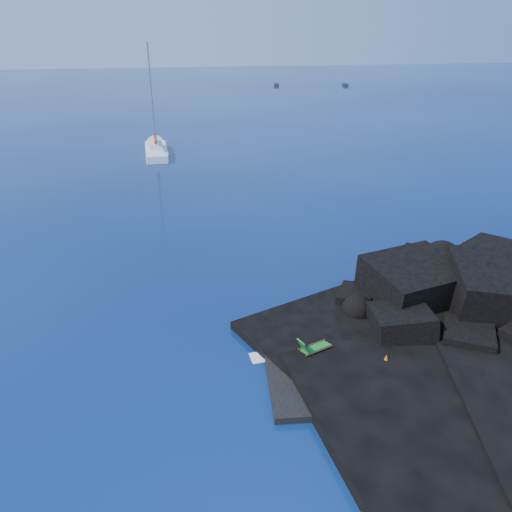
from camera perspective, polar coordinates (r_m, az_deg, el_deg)
The scene contains 11 objects.
ground at distance 23.91m, azimuth 1.16°, elevation -15.43°, with size 400.00×400.00×0.00m, color #031035.
headland at distance 30.89m, azimuth 24.53°, elevation -7.68°, with size 24.00×24.00×3.60m, color black, non-canonical shape.
beach at distance 25.37m, azimuth 11.21°, elevation -13.24°, with size 8.50×6.00×0.70m, color black.
surf_foam at distance 28.94m, azimuth 8.99°, elevation -7.77°, with size 10.00×8.00×0.06m, color white, non-canonical shape.
sailboat at distance 68.15m, azimuth -11.29°, elevation 11.29°, with size 2.75×13.14×13.77m, color white, non-canonical shape.
deck_chair at distance 25.55m, azimuth 6.86°, elevation -9.93°, with size 1.76×0.77×1.21m, color #1A7526, non-canonical shape.
towel at distance 26.14m, azimuth 10.53°, elevation -10.87°, with size 1.89×0.89×0.05m, color white.
sunbather at distance 26.05m, azimuth 10.56°, elevation -10.62°, with size 1.79×0.44×0.24m, color tan, non-canonical shape.
marker_cone at distance 25.66m, azimuth 14.64°, elevation -11.38°, with size 0.37×0.37×0.57m, color orange.
distant_boat_a at distance 149.00m, azimuth 2.35°, elevation 18.90°, with size 1.39×4.46×0.59m, color #232428.
distant_boat_b at distance 150.69m, azimuth 10.15°, elevation 18.63°, with size 1.34×4.32×0.58m, color #242429.
Camera 1 is at (-3.76, -17.84, 15.46)m, focal length 35.00 mm.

